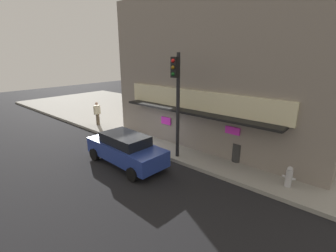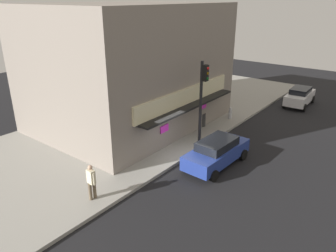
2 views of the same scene
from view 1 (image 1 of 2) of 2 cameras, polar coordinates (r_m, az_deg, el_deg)
ground_plane at (r=13.94m, az=-5.94°, el=-5.87°), size 62.88×62.88×0.00m
sidewalk at (r=18.09m, az=7.51°, el=-0.25°), size 41.92×11.56×0.18m
corner_building at (r=16.84m, az=16.73°, el=12.69°), size 12.78×10.52×8.34m
traffic_light at (r=11.73m, az=2.09°, el=7.88°), size 0.32×0.58×5.25m
fire_hydrant at (r=11.00m, az=26.84°, el=-10.73°), size 0.50×0.26×0.88m
trash_can at (r=12.46m, az=16.13°, el=-6.08°), size 0.47×0.47×0.94m
pedestrian at (r=18.73m, az=-16.49°, el=3.09°), size 0.41×0.55×1.75m
parked_car_blue at (r=12.14m, az=-10.04°, el=-5.36°), size 4.56×2.09×1.58m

